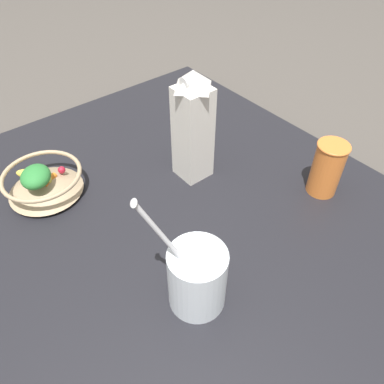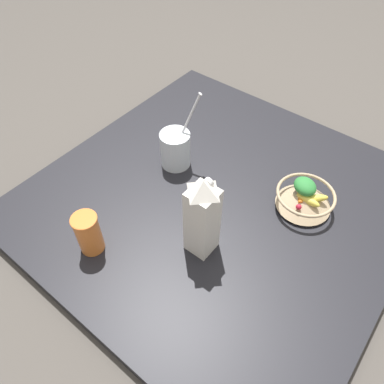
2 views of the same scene
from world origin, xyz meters
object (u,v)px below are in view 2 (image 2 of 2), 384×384
object	(u,v)px
drinking_cup	(88,233)
fruit_bowl	(305,198)
milk_carton	(202,217)
yogurt_tub	(175,147)

from	to	relation	value
drinking_cup	fruit_bowl	bearing A→B (deg)	-127.93
fruit_bowl	milk_carton	distance (m)	0.38
fruit_bowl	yogurt_tub	world-z (taller)	yogurt_tub
milk_carton	drinking_cup	distance (m)	0.33
fruit_bowl	drinking_cup	world-z (taller)	drinking_cup
fruit_bowl	milk_carton	size ratio (longest dim) A/B	0.66
milk_carton	drinking_cup	world-z (taller)	milk_carton
yogurt_tub	drinking_cup	distance (m)	0.43
milk_carton	yogurt_tub	size ratio (longest dim) A/B	1.03
fruit_bowl	milk_carton	bearing A→B (deg)	63.51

